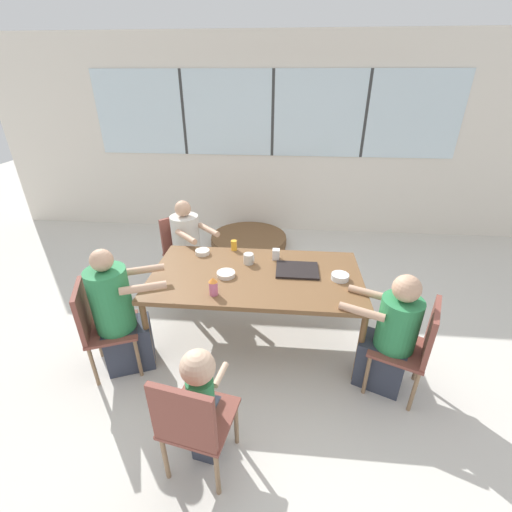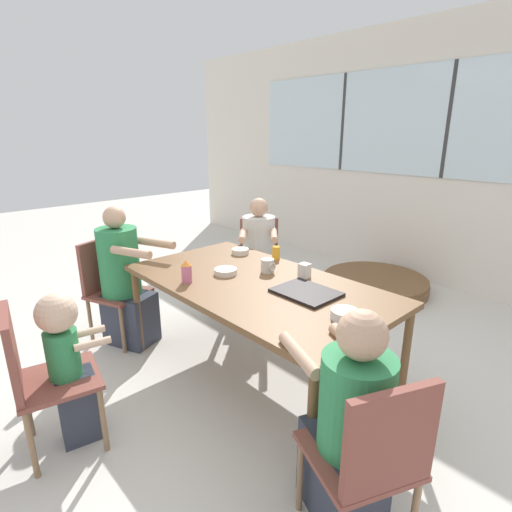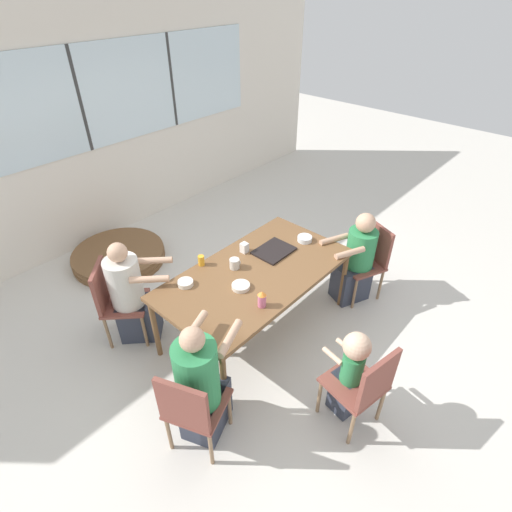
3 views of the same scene
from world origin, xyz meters
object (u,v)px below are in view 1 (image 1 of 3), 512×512
(chair_for_woman_green_shirt, at_px, (414,343))
(folded_table_stack, at_px, (249,240))
(chair_for_toddler, at_px, (192,421))
(person_toddler, at_px, (203,402))
(milk_carton_small, at_px, (276,254))
(person_man_blue_shirt, at_px, (189,252))
(bowl_cereal, at_px, (202,252))
(person_woman_green_shirt, at_px, (389,339))
(coffee_mug, at_px, (249,259))
(chair_for_man_blue_shirt, at_px, (181,246))
(bowl_white_shallow, at_px, (340,277))
(chair_for_man_teal_shirt, at_px, (98,322))
(bowl_fruit, at_px, (226,274))
(person_man_teal_shirt, at_px, (120,317))
(sippy_cup, at_px, (213,286))
(juice_glass, at_px, (234,245))

(chair_for_woman_green_shirt, xyz_separation_m, folded_table_stack, (-1.51, 2.56, -0.42))
(chair_for_toddler, distance_m, person_toddler, 0.15)
(folded_table_stack, bearing_deg, milk_carton_small, -75.36)
(person_man_blue_shirt, bearing_deg, bowl_cereal, 75.07)
(chair_for_woman_green_shirt, relative_size, folded_table_stack, 0.75)
(person_toddler, relative_size, bowl_cereal, 6.45)
(chair_for_woman_green_shirt, height_order, person_woman_green_shirt, person_woman_green_shirt)
(person_woman_green_shirt, bearing_deg, coffee_mug, 83.83)
(person_man_blue_shirt, height_order, coffee_mug, person_man_blue_shirt)
(person_toddler, distance_m, coffee_mug, 1.39)
(milk_carton_small, bearing_deg, chair_for_man_blue_shirt, 150.93)
(chair_for_woman_green_shirt, height_order, bowl_white_shallow, chair_for_woman_green_shirt)
(chair_for_man_teal_shirt, distance_m, bowl_fruit, 1.10)
(person_woman_green_shirt, xyz_separation_m, person_toddler, (-1.29, -0.70, 0.01))
(bowl_fruit, bearing_deg, bowl_white_shallow, 1.89)
(milk_carton_small, xyz_separation_m, folded_table_stack, (-0.45, 1.74, -0.69))
(coffee_mug, xyz_separation_m, bowl_white_shallow, (0.80, -0.21, -0.02))
(milk_carton_small, bearing_deg, person_man_teal_shirt, -149.34)
(milk_carton_small, bearing_deg, folded_table_stack, 104.64)
(person_woman_green_shirt, relative_size, coffee_mug, 10.51)
(sippy_cup, distance_m, bowl_white_shallow, 1.08)
(bowl_cereal, bearing_deg, coffee_mug, -17.24)
(bowl_cereal, distance_m, folded_table_stack, 1.84)
(person_toddler, bearing_deg, chair_for_man_teal_shirt, 157.77)
(person_man_blue_shirt, bearing_deg, milk_carton_small, 107.04)
(person_man_teal_shirt, bearing_deg, milk_carton_small, 98.64)
(bowl_white_shallow, bearing_deg, person_toddler, -129.70)
(chair_for_toddler, relative_size, coffee_mug, 8.52)
(chair_for_woman_green_shirt, distance_m, bowl_cereal, 1.99)
(chair_for_man_teal_shirt, bearing_deg, milk_carton_small, 97.75)
(chair_for_woman_green_shirt, relative_size, bowl_cereal, 6.07)
(sippy_cup, bearing_deg, person_toddler, -84.33)
(juice_glass, bearing_deg, milk_carton_small, -19.98)
(coffee_mug, distance_m, bowl_white_shallow, 0.83)
(sippy_cup, relative_size, juice_glass, 1.54)
(chair_for_woman_green_shirt, relative_size, person_woman_green_shirt, 0.81)
(person_man_teal_shirt, distance_m, bowl_fruit, 0.94)
(person_man_teal_shirt, relative_size, sippy_cup, 7.33)
(bowl_white_shallow, bearing_deg, juice_glass, 154.15)
(person_toddler, height_order, bowl_cereal, person_toddler)
(person_woman_green_shirt, distance_m, juice_glass, 1.64)
(person_man_blue_shirt, relative_size, milk_carton_small, 10.96)
(person_man_teal_shirt, height_order, bowl_cereal, person_man_teal_shirt)
(chair_for_man_blue_shirt, height_order, coffee_mug, chair_for_man_blue_shirt)
(bowl_cereal, height_order, folded_table_stack, bowl_cereal)
(chair_for_man_teal_shirt, height_order, person_toddler, person_toddler)
(person_woman_green_shirt, bearing_deg, bowl_white_shallow, 61.96)
(chair_for_man_teal_shirt, bearing_deg, person_toddler, 34.77)
(person_woman_green_shirt, relative_size, person_man_teal_shirt, 0.92)
(chair_for_toddler, bearing_deg, folded_table_stack, 101.63)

